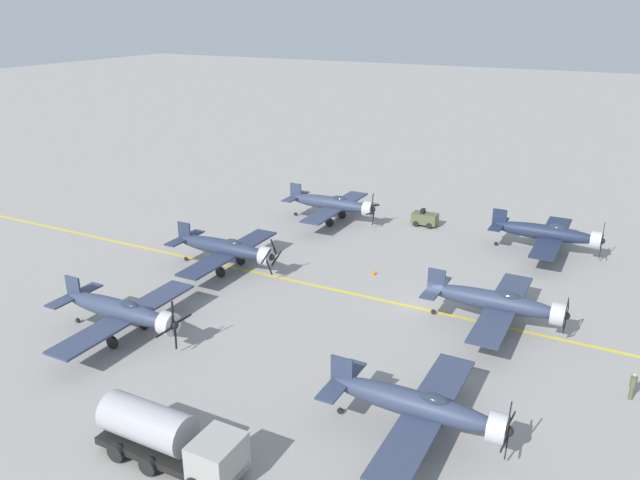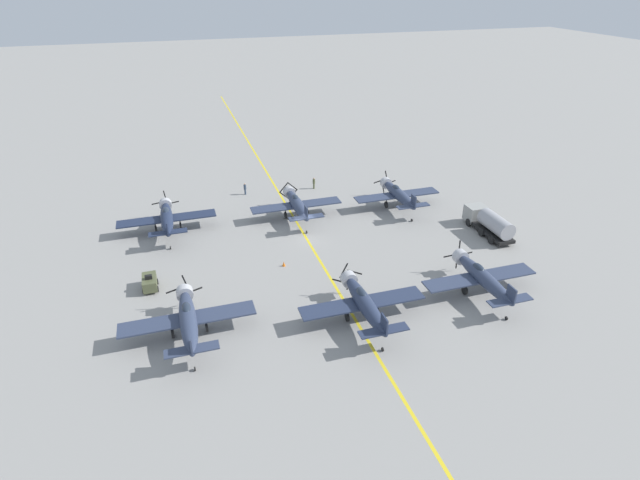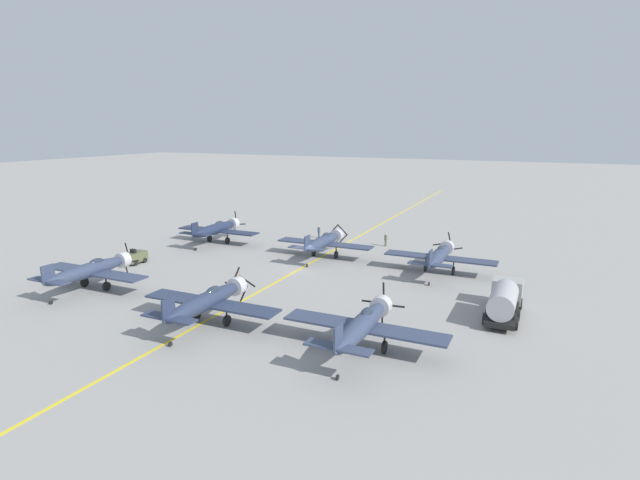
% 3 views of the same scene
% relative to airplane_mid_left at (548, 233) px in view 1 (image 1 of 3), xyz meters
% --- Properties ---
extents(ground_plane, '(400.00, 400.00, 0.00)m').
position_rel_airplane_mid_left_xyz_m(ground_plane, '(16.08, -6.10, -2.01)').
color(ground_plane, gray).
extents(taxiway_stripe, '(0.30, 160.00, 0.01)m').
position_rel_airplane_mid_left_xyz_m(taxiway_stripe, '(16.08, -6.10, -2.01)').
color(taxiway_stripe, yellow).
rests_on(taxiway_stripe, ground).
extents(airplane_mid_left, '(12.00, 9.98, 3.79)m').
position_rel_airplane_mid_left_xyz_m(airplane_mid_left, '(0.00, 0.00, 0.00)').
color(airplane_mid_left, '#1F2942').
rests_on(airplane_mid_left, ground).
extents(airplane_near_right, '(12.00, 9.98, 3.80)m').
position_rel_airplane_mid_left_xyz_m(airplane_near_right, '(29.70, -23.36, 0.00)').
color(airplane_near_right, '#313C55').
rests_on(airplane_near_right, ground).
extents(airplane_mid_right, '(12.00, 9.98, 3.76)m').
position_rel_airplane_mid_left_xyz_m(airplane_mid_right, '(30.59, -1.80, 0.00)').
color(airplane_mid_right, '#303A54').
rests_on(airplane_mid_right, ground).
extents(airplane_mid_center, '(12.00, 9.98, 3.65)m').
position_rel_airplane_mid_left_xyz_m(airplane_mid_center, '(16.47, -0.92, 0.00)').
color(airplane_mid_center, '#2F3A53').
rests_on(airplane_mid_center, ground).
extents(airplane_near_left, '(12.00, 9.98, 3.77)m').
position_rel_airplane_mid_left_xyz_m(airplane_near_left, '(1.00, -21.53, 0.00)').
color(airplane_near_left, '#303B54').
rests_on(airplane_near_left, ground).
extents(airplane_near_center, '(12.00, 9.98, 3.65)m').
position_rel_airplane_mid_left_xyz_m(airplane_near_center, '(16.77, -23.92, 0.00)').
color(airplane_near_center, '#28324B').
rests_on(airplane_near_center, ground).
extents(fuel_tanker, '(2.67, 8.00, 2.98)m').
position_rel_airplane_mid_left_xyz_m(fuel_tanker, '(38.13, -12.13, -0.50)').
color(fuel_tanker, black).
rests_on(fuel_tanker, ground).
extents(tow_tractor, '(1.57, 2.60, 1.79)m').
position_rel_airplane_mid_left_xyz_m(tow_tractor, '(-2.34, -12.51, -1.22)').
color(tow_tractor, '#515638').
rests_on(tow_tractor, ground).
extents(ground_crew_walking, '(0.38, 0.38, 1.73)m').
position_rel_airplane_mid_left_xyz_m(ground_crew_walking, '(21.49, 8.08, -1.07)').
color(ground_crew_walking, '#515638').
rests_on(ground_crew_walking, ground).
extents(traffic_cone, '(0.36, 0.36, 0.55)m').
position_rel_airplane_mid_left_xyz_m(traffic_cone, '(11.90, -12.25, -1.74)').
color(traffic_cone, orange).
rests_on(traffic_cone, ground).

